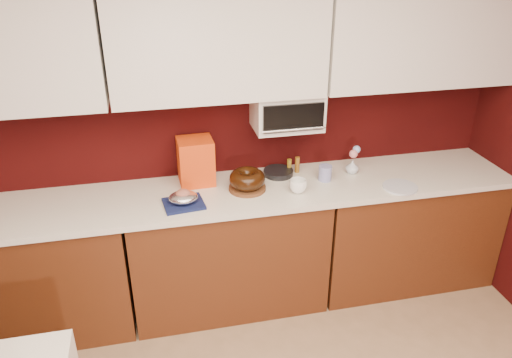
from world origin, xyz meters
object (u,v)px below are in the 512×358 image
object	(u,v)px
bundt_cake	(247,179)
coffee_mug	(298,185)
toaster_oven	(287,110)
foil_ham_nest	(183,197)
pandoro_box	(196,161)
blue_jar	(325,173)
flower_vase	(352,166)

from	to	relation	value
bundt_cake	coffee_mug	size ratio (longest dim) A/B	2.16
toaster_oven	coffee_mug	distance (m)	0.50
foil_ham_nest	coffee_mug	bearing A→B (deg)	0.85
pandoro_box	coffee_mug	world-z (taller)	pandoro_box
foil_ham_nest	blue_jar	world-z (taller)	blue_jar
flower_vase	bundt_cake	bearing A→B (deg)	-173.50
foil_ham_nest	coffee_mug	size ratio (longest dim) A/B	1.65
foil_ham_nest	blue_jar	xyz separation A→B (m)	(0.98, 0.14, -0.00)
toaster_oven	blue_jar	bearing A→B (deg)	-31.31
coffee_mug	foil_ham_nest	bearing A→B (deg)	-179.15
pandoro_box	blue_jar	world-z (taller)	pandoro_box
foil_ham_nest	pandoro_box	xyz separation A→B (m)	(0.12, 0.30, 0.10)
toaster_oven	blue_jar	distance (m)	0.51
toaster_oven	pandoro_box	bearing A→B (deg)	179.12
coffee_mug	flower_vase	size ratio (longest dim) A/B	1.01
foil_ham_nest	flower_vase	size ratio (longest dim) A/B	1.67
flower_vase	coffee_mug	bearing A→B (deg)	-156.90
toaster_oven	flower_vase	xyz separation A→B (m)	(0.47, -0.08, -0.42)
toaster_oven	blue_jar	world-z (taller)	toaster_oven
pandoro_box	flower_vase	xyz separation A→B (m)	(1.09, -0.09, -0.10)
bundt_cake	flower_vase	size ratio (longest dim) A/B	2.17
toaster_oven	flower_vase	world-z (taller)	toaster_oven
foil_ham_nest	flower_vase	world-z (taller)	flower_vase
toaster_oven	bundt_cake	xyz separation A→B (m)	(-0.31, -0.17, -0.39)
coffee_mug	flower_vase	world-z (taller)	same
foil_ham_nest	toaster_oven	bearing A→B (deg)	21.36
bundt_cake	pandoro_box	distance (m)	0.37
coffee_mug	flower_vase	xyz separation A→B (m)	(0.46, 0.20, -0.00)
coffee_mug	blue_jar	bearing A→B (deg)	29.28
foil_ham_nest	pandoro_box	world-z (taller)	pandoro_box
foil_ham_nest	bundt_cake	bearing A→B (deg)	15.27
pandoro_box	bundt_cake	bearing A→B (deg)	-32.01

